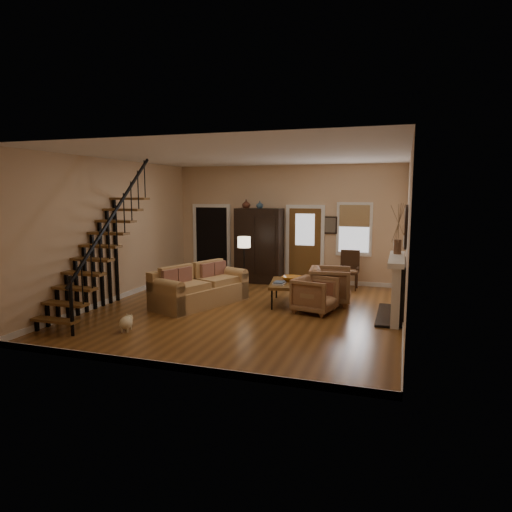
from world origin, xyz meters
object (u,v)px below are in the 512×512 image
(armchair_left, at_px, (315,295))
(floor_lamp, at_px, (244,265))
(sofa, at_px, (200,286))
(armchair_right, at_px, (330,285))
(armoire, at_px, (259,246))
(coffee_table, at_px, (288,293))
(side_chair, at_px, (349,270))

(armchair_left, bearing_deg, floor_lamp, 68.99)
(sofa, relative_size, armchair_right, 2.42)
(floor_lamp, bearing_deg, armoire, 91.55)
(armoire, height_order, floor_lamp, armoire)
(sofa, distance_m, floor_lamp, 1.66)
(armoire, distance_m, armchair_right, 3.10)
(armoire, relative_size, armchair_right, 2.25)
(armoire, bearing_deg, coffee_table, -58.10)
(coffee_table, relative_size, floor_lamp, 0.93)
(armchair_left, xyz_separation_m, floor_lamp, (-2.11, 1.43, 0.34))
(sofa, distance_m, side_chair, 4.08)
(sofa, bearing_deg, armoire, 102.03)
(armchair_right, bearing_deg, armoire, 43.92)
(armoire, distance_m, floor_lamp, 1.42)
(armoire, height_order, coffee_table, armoire)
(coffee_table, distance_m, armchair_right, 0.99)
(sofa, bearing_deg, coffee_table, 41.09)
(floor_lamp, bearing_deg, armchair_right, -13.64)
(armoire, bearing_deg, armchair_left, -52.65)
(sofa, bearing_deg, floor_lamp, 93.02)
(armchair_right, xyz_separation_m, floor_lamp, (-2.29, 0.56, 0.29))
(armoire, distance_m, armchair_left, 3.60)
(coffee_table, bearing_deg, armchair_left, -36.79)
(armchair_left, bearing_deg, coffee_table, 66.32)
(coffee_table, distance_m, side_chair, 2.37)
(armoire, bearing_deg, floor_lamp, -88.45)
(armchair_left, relative_size, armchair_right, 0.89)
(armoire, xyz_separation_m, floor_lamp, (0.04, -1.38, -0.34))
(coffee_table, xyz_separation_m, side_chair, (1.14, 2.06, 0.26))
(armoire, height_order, armchair_right, armoire)
(side_chair, bearing_deg, floor_lamp, -154.78)
(sofa, height_order, armchair_left, sofa)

